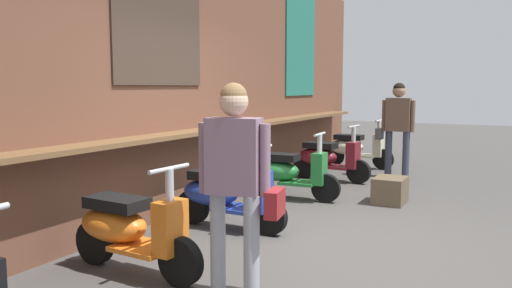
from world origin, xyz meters
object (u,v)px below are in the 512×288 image
scooter_orange (128,229)px  scooter_maroon (326,158)px  scooter_blue (223,195)px  scooter_cream (354,148)px  shopper_browsing (397,120)px  merchandise_crate (390,190)px  scooter_green (287,172)px  shopper_with_handbag (236,170)px

scooter_orange → scooter_maroon: (4.91, -0.00, 0.00)m
scooter_blue → scooter_cream: size_ratio=1.00×
scooter_blue → scooter_maroon: size_ratio=1.00×
shopper_browsing → merchandise_crate: bearing=9.9°
scooter_cream → scooter_green: bearing=-89.0°
scooter_maroon → shopper_with_handbag: (-4.92, -1.08, 0.60)m
scooter_orange → scooter_cream: 6.52m
scooter_maroon → shopper_browsing: bearing=45.1°
shopper_browsing → merchandise_crate: size_ratio=3.28×
scooter_orange → shopper_browsing: bearing=83.7°
scooter_blue → scooter_cream: 4.96m
scooter_cream → shopper_browsing: bearing=-36.0°
scooter_cream → scooter_blue: bearing=-89.0°
scooter_blue → scooter_maroon: 3.35m
merchandise_crate → shopper_with_handbag: bearing=175.5°
scooter_maroon → scooter_cream: (1.60, 0.00, 0.00)m
scooter_maroon → scooter_blue: bearing=-85.9°
scooter_cream → shopper_browsing: 1.39m
scooter_blue → shopper_with_handbag: shopper_with_handbag is taller
scooter_green → scooter_maroon: bearing=86.0°
scooter_orange → scooter_maroon: 4.91m
scooter_green → scooter_maroon: size_ratio=1.00×
scooter_blue → shopper_browsing: (4.21, -0.99, 0.63)m
scooter_blue → scooter_green: size_ratio=1.00×
merchandise_crate → scooter_blue: bearing=147.1°
shopper_browsing → merchandise_crate: 2.28m
shopper_with_handbag → scooter_green: bearing=7.2°
shopper_browsing → scooter_cream: bearing=-127.7°
scooter_cream → shopper_browsing: (-0.75, -0.99, 0.63)m
scooter_orange → scooter_blue: size_ratio=1.00×
scooter_maroon → shopper_with_handbag: 5.07m
shopper_with_handbag → scooter_maroon: bearing=1.4°
scooter_orange → merchandise_crate: size_ratio=2.75×
scooter_green → shopper_with_handbag: bearing=-75.7°
scooter_cream → shopper_with_handbag: 6.63m
scooter_orange → merchandise_crate: scooter_orange is taller
scooter_blue → scooter_cream: same height
scooter_maroon → merchandise_crate: (-1.22, -1.38, -0.21)m
scooter_maroon → shopper_browsing: 1.45m
scooter_cream → shopper_browsing: shopper_browsing is taller
scooter_cream → scooter_orange: bearing=-89.0°
scooter_green → shopper_browsing: 2.75m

